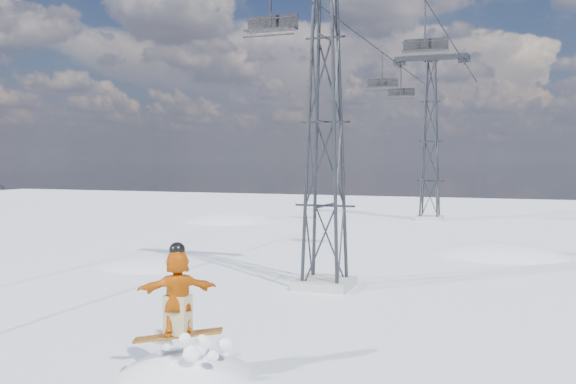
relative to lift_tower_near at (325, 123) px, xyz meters
name	(u,v)px	position (x,y,z in m)	size (l,w,h in m)	color
ground	(184,354)	(-0.80, -8.00, -5.47)	(120.00, 120.00, 0.00)	white
lift_tower_near	(325,123)	(0.00, 0.00, 0.00)	(5.20, 1.80, 11.43)	#999999
lift_tower_far	(430,142)	(0.00, 25.00, 0.00)	(5.20, 1.80, 11.43)	#999999
haul_cables	(394,26)	(0.00, 11.50, 5.38)	(4.46, 51.00, 0.06)	black
lift_chair_near	(271,24)	(-2.20, 0.75, 3.52)	(1.88, 0.54, 2.33)	black
lift_chair_mid	(425,46)	(2.20, 7.00, 3.52)	(1.87, 0.54, 2.32)	black
lift_chair_far	(382,84)	(-2.20, 19.31, 3.48)	(1.92, 0.55, 2.38)	black
lift_chair_extra	(401,93)	(-2.20, 25.69, 3.52)	(1.88, 0.54, 2.33)	black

